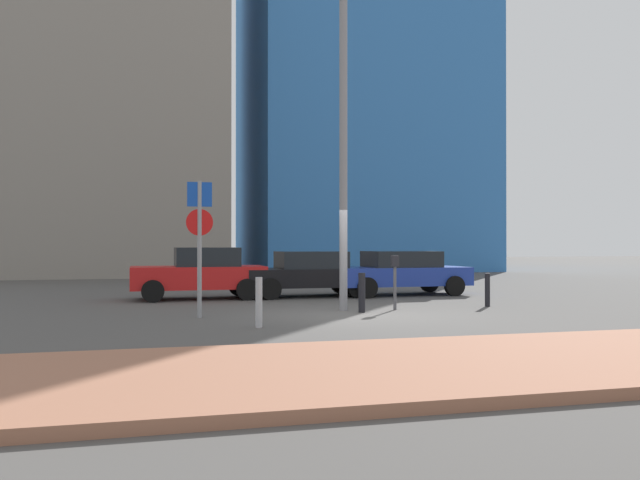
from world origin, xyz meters
TOP-DOWN VIEW (x-y plane):
  - ground_plane at (0.00, 0.00)m, footprint 120.00×120.00m
  - sidewalk_brick at (0.00, -6.83)m, footprint 40.00×4.02m
  - parked_car_red at (-3.16, 5.31)m, footprint 3.96×1.92m
  - parked_car_black at (0.21, 5.39)m, footprint 4.00×2.07m
  - parked_car_blue at (3.23, 5.22)m, footprint 4.41×2.13m
  - parking_sign_post at (-3.59, 0.23)m, footprint 0.60×0.10m
  - parking_meter at (1.30, 0.75)m, footprint 0.18×0.14m
  - street_lamp at (0.00, 0.93)m, footprint 0.70×0.36m
  - traffic_bollard_near at (3.98, 0.94)m, footprint 0.14×0.14m
  - traffic_bollard_mid at (0.30, 0.38)m, footprint 0.17×0.17m
  - traffic_bollard_far at (-2.59, -1.82)m, footprint 0.14×0.14m
  - building_colorful_midrise at (8.70, 26.45)m, footprint 14.28×12.98m
  - building_under_construction at (-7.34, 23.51)m, footprint 13.35×11.53m

SIDE VIEW (x-z plane):
  - ground_plane at x=0.00m, z-range 0.00..0.00m
  - sidewalk_brick at x=0.00m, z-range 0.00..0.14m
  - traffic_bollard_near at x=3.98m, z-range 0.00..0.88m
  - traffic_bollard_mid at x=0.30m, z-range 0.00..0.96m
  - traffic_bollard_far at x=-2.59m, z-range 0.00..1.00m
  - parked_car_black at x=0.21m, z-range 0.04..1.46m
  - parked_car_blue at x=3.23m, z-range 0.04..1.46m
  - parked_car_red at x=-3.16m, z-range 0.02..1.56m
  - parking_meter at x=1.30m, z-range 0.20..1.57m
  - parking_sign_post at x=-3.59m, z-range 0.40..3.47m
  - street_lamp at x=0.00m, z-range 0.64..8.75m
  - building_under_construction at x=-7.34m, z-range 0.00..20.97m
  - building_colorful_midrise at x=8.70m, z-range 0.00..23.14m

